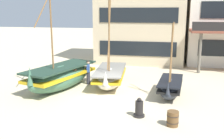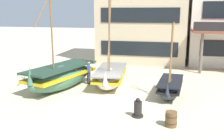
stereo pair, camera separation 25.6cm
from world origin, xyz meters
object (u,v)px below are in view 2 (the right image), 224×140
at_px(capstan_winch, 138,109).
at_px(harbor_building_main, 143,15).
at_px(fisherman_by_hull, 89,72).
at_px(wooden_barrel, 171,119).
at_px(fishing_boat_far_right, 111,76).
at_px(fishing_boat_centre_large, 61,76).
at_px(fishing_boat_near_left, 170,87).

xyz_separation_m(capstan_winch, harbor_building_main, (-1.45, 14.85, 4.29)).
bearing_deg(fisherman_by_hull, harbor_building_main, 74.77).
xyz_separation_m(capstan_winch, wooden_barrel, (1.59, -0.78, -0.04)).
distance_m(fishing_boat_far_right, harbor_building_main, 10.61).
height_order(fishing_boat_far_right, wooden_barrel, fishing_boat_far_right).
bearing_deg(harbor_building_main, capstan_winch, -84.42).
distance_m(fishing_boat_centre_large, wooden_barrel, 8.39).
xyz_separation_m(fishing_boat_far_right, wooden_barrel, (4.12, -5.87, -0.30)).
bearing_deg(fishing_boat_centre_large, wooden_barrel, -31.66).
bearing_deg(fishing_boat_near_left, fishing_boat_centre_large, 179.91).
xyz_separation_m(fisherman_by_hull, wooden_barrel, (5.69, -5.87, -0.48)).
bearing_deg(fishing_boat_near_left, wooden_barrel, -89.01).
bearing_deg(fishing_boat_near_left, capstan_winch, -112.73).
height_order(fisherman_by_hull, wooden_barrel, fisherman_by_hull).
distance_m(fishing_boat_centre_large, fishing_boat_far_right, 3.36).
xyz_separation_m(fishing_boat_centre_large, fishing_boat_far_right, (3.02, 1.47, -0.19)).
height_order(fishing_boat_near_left, fishing_boat_far_right, fishing_boat_far_right).
relative_size(fishing_boat_centre_large, harbor_building_main, 0.85).
height_order(fisherman_by_hull, capstan_winch, fisherman_by_hull).
bearing_deg(wooden_barrel, fishing_boat_centre_large, 148.34).
xyz_separation_m(fisherman_by_hull, harbor_building_main, (2.66, 9.76, 3.84)).
bearing_deg(fishing_boat_near_left, fisherman_by_hull, 165.20).
relative_size(fisherman_by_hull, harbor_building_main, 0.18).
height_order(fishing_boat_near_left, capstan_winch, fishing_boat_near_left).
xyz_separation_m(fishing_boat_near_left, capstan_winch, (-1.51, -3.61, -0.17)).
bearing_deg(fishing_boat_centre_large, fisherman_by_hull, 45.67).
bearing_deg(fishing_boat_near_left, fishing_boat_far_right, 159.83).
height_order(wooden_barrel, harbor_building_main, harbor_building_main).
distance_m(fisherman_by_hull, harbor_building_main, 10.82).
relative_size(fishing_boat_far_right, wooden_barrel, 8.44).
bearing_deg(fishing_boat_near_left, harbor_building_main, 104.77).
height_order(fishing_boat_far_right, fisherman_by_hull, fishing_boat_far_right).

